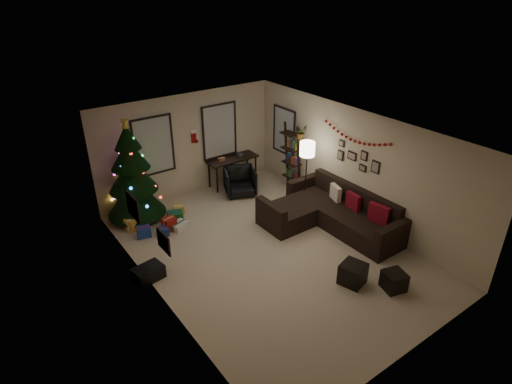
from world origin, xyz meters
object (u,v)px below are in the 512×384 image
Objects in this scene: christmas_tree at (133,178)px; desk at (233,161)px; bookshelf at (292,158)px; sofa at (330,214)px; desk_chair at (240,181)px.

desk is at bearing 4.04° from christmas_tree.
christmas_tree is 4.16m from bookshelf.
sofa is at bearing -103.75° from bookshelf.
desk is at bearing 132.14° from bookshelf.
desk_chair is 0.40× the size of bookshelf.
christmas_tree reaches higher than sofa.
christmas_tree is at bearing 165.80° from bookshelf.
bookshelf reaches higher than desk_chair.
sofa is at bearing -40.44° from christmas_tree.
sofa is 4.02× the size of desk_chair.
sofa reaches higher than desk.
bookshelf is at bearing -0.06° from desk_chair.
sofa is 2.70m from desk_chair.
christmas_tree is at bearing -175.96° from desk.
sofa is (3.54, -3.02, -0.76)m from christmas_tree.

